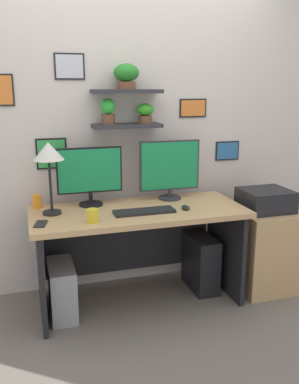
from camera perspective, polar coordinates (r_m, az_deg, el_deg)
The scene contains 15 objects.
ground_plane at distance 3.36m, azimuth -1.43°, elevation -14.71°, with size 8.00×8.00×0.00m, color #70665B.
back_wall_assembly at distance 3.37m, azimuth -3.61°, elevation 9.63°, with size 4.40×0.24×2.70m.
desk at distance 3.19m, azimuth -1.75°, elevation -5.76°, with size 1.57×0.68×0.75m.
monitor_left at distance 3.15m, azimuth -8.20°, elevation 2.45°, with size 0.49×0.18×0.44m.
monitor_right at distance 3.31m, azimuth 2.78°, elevation 3.22°, with size 0.49×0.18×0.47m.
keyboard at distance 2.98m, azimuth -0.71°, elevation -2.68°, with size 0.44×0.14×0.02m, color black.
computer_mouse at distance 3.07m, azimuth 4.96°, elevation -2.13°, with size 0.06×0.09×0.03m, color black.
desk_lamp at distance 2.94m, azimuth -13.66°, elevation 4.87°, with size 0.21×0.21×0.51m.
cell_phone at distance 2.82m, azimuth -14.70°, elevation -4.24°, with size 0.07×0.14×0.01m, color black.
coffee_mug at distance 2.80m, azimuth -7.83°, elevation -3.22°, with size 0.08×0.08×0.09m, color yellow.
pen_cup at distance 3.20m, azimuth -15.15°, elevation -1.24°, with size 0.07×0.07×0.10m, color orange.
drawer_cabinet at distance 3.57m, azimuth 15.16°, elevation -7.53°, with size 0.44×0.50×0.66m, color tan.
printer at distance 3.44m, azimuth 15.61°, elevation -1.07°, with size 0.38×0.34×0.17m, color black.
computer_tower_left at distance 3.17m, azimuth -11.89°, elevation -12.96°, with size 0.18×0.40×0.39m, color #99999E.
computer_tower_right at distance 3.50m, azimuth 7.00°, elevation -9.50°, with size 0.18×0.40×0.45m, color black.
Camera 1 is at (-0.78, -2.84, 1.63)m, focal length 38.91 mm.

